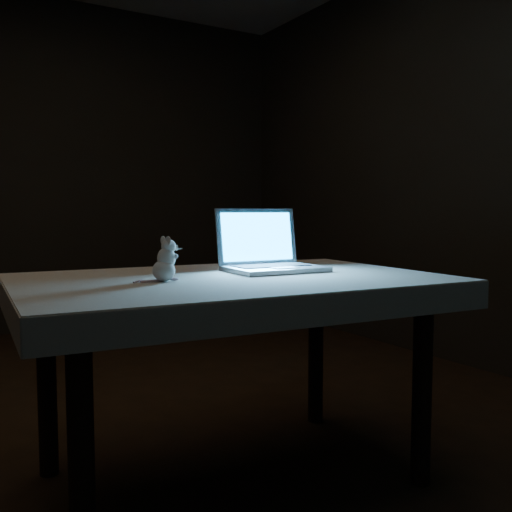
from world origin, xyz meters
TOP-DOWN VIEW (x-y plane):
  - floor at (0.00, 0.00)m, footprint 5.00×5.00m
  - back_wall at (0.00, 2.50)m, footprint 4.50×0.04m
  - right_wall at (2.25, 0.00)m, footprint 0.04×5.00m
  - table at (0.30, -0.48)m, footprint 1.38×0.94m
  - tablecloth at (0.23, -0.49)m, footprint 1.44×0.98m
  - laptop at (0.53, -0.42)m, footprint 0.36×0.32m
  - plush_mouse at (0.05, -0.49)m, footprint 0.13×0.13m

SIDE VIEW (x-z plane):
  - floor at x=0.00m, z-range 0.00..0.00m
  - table at x=0.30m, z-range 0.00..0.71m
  - tablecloth at x=0.23m, z-range 0.63..0.72m
  - plush_mouse at x=0.05m, z-range 0.72..0.86m
  - laptop at x=0.53m, z-range 0.72..0.96m
  - back_wall at x=0.00m, z-range 0.00..2.60m
  - right_wall at x=2.25m, z-range 0.00..2.60m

